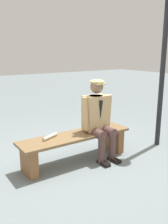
{
  "coord_description": "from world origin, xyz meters",
  "views": [
    {
      "loc": [
        1.98,
        3.11,
        1.75
      ],
      "look_at": [
        -0.16,
        0.0,
        0.81
      ],
      "focal_mm": 39.05,
      "sensor_mm": 36.0,
      "label": 1
    }
  ],
  "objects_px": {
    "lamp_post": "(166,26)",
    "bench": "(76,143)",
    "rolled_magazine": "(50,137)",
    "seated_man": "(98,116)"
  },
  "relations": [
    {
      "from": "seated_man",
      "to": "lamp_post",
      "type": "bearing_deg",
      "value": 171.14
    },
    {
      "from": "bench",
      "to": "lamp_post",
      "type": "bearing_deg",
      "value": 170.95
    },
    {
      "from": "rolled_magazine",
      "to": "lamp_post",
      "type": "relative_size",
      "value": 0.1
    },
    {
      "from": "bench",
      "to": "rolled_magazine",
      "type": "height_order",
      "value": "rolled_magazine"
    },
    {
      "from": "seated_man",
      "to": "rolled_magazine",
      "type": "bearing_deg",
      "value": -10.38
    },
    {
      "from": "seated_man",
      "to": "rolled_magazine",
      "type": "xyz_separation_m",
      "value": [
        0.81,
        -0.15,
        -0.24
      ]
    },
    {
      "from": "seated_man",
      "to": "lamp_post",
      "type": "relative_size",
      "value": 0.42
    },
    {
      "from": "seated_man",
      "to": "rolled_magazine",
      "type": "distance_m",
      "value": 0.86
    },
    {
      "from": "bench",
      "to": "lamp_post",
      "type": "distance_m",
      "value": 2.53
    },
    {
      "from": "lamp_post",
      "to": "bench",
      "type": "bearing_deg",
      "value": -9.05
    }
  ]
}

